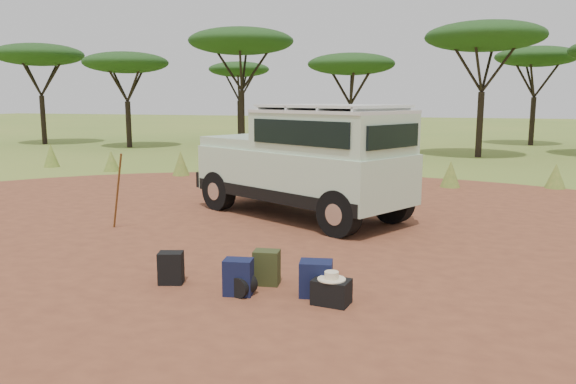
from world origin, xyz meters
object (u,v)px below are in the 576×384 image
(duffel_navy, at_px, (316,279))
(hard_case, at_px, (331,292))
(backpack_navy, at_px, (238,277))
(backpack_black, at_px, (171,268))
(walking_staff, at_px, (118,191))
(backpack_olive, at_px, (267,268))
(safari_vehicle, at_px, (307,164))

(duffel_navy, bearing_deg, hard_case, -51.28)
(backpack_navy, distance_m, hard_case, 1.30)
(backpack_black, distance_m, backpack_navy, 1.12)
(walking_staff, relative_size, backpack_olive, 3.26)
(walking_staff, distance_m, backpack_black, 3.87)
(duffel_navy, xyz_separation_m, hard_case, (0.27, -0.24, -0.08))
(backpack_navy, bearing_deg, duffel_navy, 5.69)
(walking_staff, distance_m, backpack_olive, 4.70)
(safari_vehicle, bearing_deg, backpack_navy, -56.76)
(walking_staff, height_order, backpack_black, walking_staff)
(safari_vehicle, relative_size, backpack_black, 11.62)
(backpack_black, xyz_separation_m, backpack_navy, (1.11, -0.14, 0.02))
(backpack_olive, bearing_deg, duffel_navy, -25.02)
(hard_case, bearing_deg, duffel_navy, 145.97)
(safari_vehicle, bearing_deg, duffel_navy, -45.01)
(backpack_black, xyz_separation_m, duffel_navy, (2.14, 0.13, 0.01))
(safari_vehicle, height_order, walking_staff, safari_vehicle)
(walking_staff, relative_size, hard_case, 3.49)
(safari_vehicle, relative_size, duffel_navy, 11.14)
(backpack_navy, bearing_deg, walking_staff, 134.14)
(hard_case, bearing_deg, backpack_black, -175.54)
(safari_vehicle, bearing_deg, walking_staff, -117.09)
(backpack_olive, xyz_separation_m, hard_case, (1.07, -0.49, -0.09))
(duffel_navy, bearing_deg, walking_staff, 141.61)
(backpack_black, bearing_deg, safari_vehicle, 65.49)
(backpack_black, height_order, duffel_navy, duffel_navy)
(walking_staff, relative_size, duffel_navy, 3.36)
(backpack_olive, bearing_deg, walking_staff, 142.50)
(duffel_navy, bearing_deg, backpack_olive, 152.19)
(backpack_olive, distance_m, hard_case, 1.18)
(safari_vehicle, height_order, hard_case, safari_vehicle)
(safari_vehicle, relative_size, backpack_navy, 10.90)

